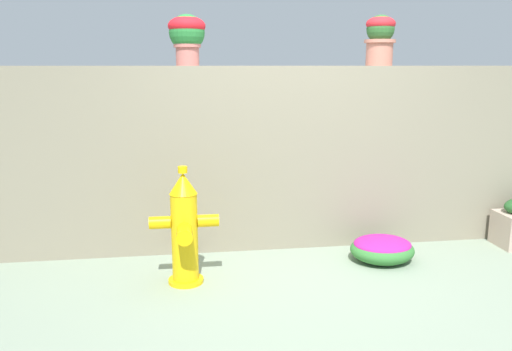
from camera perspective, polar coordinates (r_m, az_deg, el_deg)
ground_plane at (r=4.01m, az=6.05°, el=-12.82°), size 24.00×24.00×0.00m
stone_wall at (r=4.85m, az=2.95°, el=2.08°), size 6.10×0.41×1.69m
potted_plant_1 at (r=4.67m, az=-7.70°, el=15.36°), size 0.33×0.33×0.44m
potted_plant_2 at (r=5.00m, az=13.65°, el=14.83°), size 0.29×0.29×0.46m
fire_hydrant at (r=4.04m, az=-7.97°, el=-6.05°), size 0.54×0.42×0.94m
flower_bush_left at (r=4.68m, az=13.87°, el=-7.85°), size 0.56×0.51×0.22m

